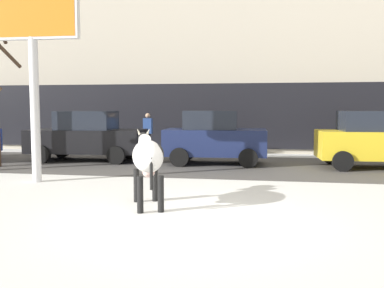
{
  "coord_description": "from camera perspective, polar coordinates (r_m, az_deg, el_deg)",
  "views": [
    {
      "loc": [
        1.27,
        -7.28,
        2.0
      ],
      "look_at": [
        -0.54,
        2.96,
        1.1
      ],
      "focal_mm": 40.49,
      "sensor_mm": 36.0,
      "label": 1
    }
  ],
  "objects": [
    {
      "name": "billboard",
      "position": [
        12.38,
        -20.34,
        15.42
      ],
      "size": [
        2.53,
        0.29,
        5.56
      ],
      "color": "silver",
      "rests_on": "ground"
    },
    {
      "name": "car_black_sedan",
      "position": [
        16.44,
        -13.66,
        0.99
      ],
      "size": [
        4.29,
        2.16,
        1.84
      ],
      "color": "black",
      "rests_on": "ground"
    },
    {
      "name": "road_strip",
      "position": [
        14.71,
        4.98,
        -2.88
      ],
      "size": [
        60.0,
        5.6,
        0.01
      ],
      "primitive_type": "cube",
      "color": "#514F4C",
      "rests_on": "ground"
    },
    {
      "name": "building_facade",
      "position": [
        22.21,
        6.83,
        16.54
      ],
      "size": [
        44.0,
        6.1,
        13.0
      ],
      "color": "#BCB29E",
      "rests_on": "ground"
    },
    {
      "name": "car_yellow_hatchback",
      "position": [
        15.2,
        22.67,
        0.51
      ],
      "size": [
        3.59,
        2.08,
        1.86
      ],
      "color": "gold",
      "rests_on": "ground"
    },
    {
      "name": "cow_holstein",
      "position": [
        8.68,
        -5.79,
        -1.69
      ],
      "size": [
        1.08,
        1.91,
        1.54
      ],
      "color": "silver",
      "rests_on": "ground"
    },
    {
      "name": "car_navy_hatchback",
      "position": [
        15.09,
        2.94,
        0.85
      ],
      "size": [
        3.59,
        2.08,
        1.86
      ],
      "color": "#19234C",
      "rests_on": "ground"
    },
    {
      "name": "pedestrian_near_billboard",
      "position": [
        18.17,
        -5.83,
        1.37
      ],
      "size": [
        0.36,
        0.24,
        1.73
      ],
      "color": "#282833",
      "rests_on": "ground"
    },
    {
      "name": "ground_plane",
      "position": [
        7.66,
        0.11,
        -10.19
      ],
      "size": [
        120.0,
        120.0,
        0.0
      ],
      "primitive_type": "plane",
      "color": "white"
    }
  ]
}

